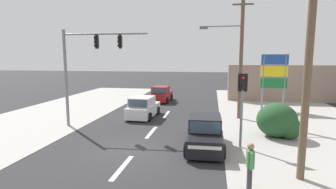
% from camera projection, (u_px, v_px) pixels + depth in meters
% --- Properties ---
extents(ground_plane, '(140.00, 140.00, 0.00)m').
position_uv_depth(ground_plane, '(137.00, 150.00, 12.26)').
color(ground_plane, '#28282B').
extents(lane_dash_near, '(0.20, 2.40, 0.01)m').
position_uv_depth(lane_dash_near, '(122.00, 167.00, 10.30)').
color(lane_dash_near, silver).
rests_on(lane_dash_near, ground).
extents(lane_dash_mid, '(0.20, 2.40, 0.01)m').
position_uv_depth(lane_dash_mid, '(151.00, 132.00, 15.19)').
color(lane_dash_mid, silver).
rests_on(lane_dash_mid, ground).
extents(lane_dash_far, '(0.20, 2.40, 0.01)m').
position_uv_depth(lane_dash_far, '(166.00, 114.00, 20.07)').
color(lane_dash_far, silver).
rests_on(lane_dash_far, ground).
extents(kerb_right_verge, '(10.00, 44.00, 0.02)m').
position_uv_depth(kerb_right_verge, '(327.00, 147.00, 12.71)').
color(kerb_right_verge, '#A39E99').
rests_on(kerb_right_verge, ground).
extents(kerb_left_verge, '(8.00, 40.00, 0.02)m').
position_uv_depth(kerb_left_verge, '(32.00, 122.00, 17.58)').
color(kerb_left_verge, '#A39E99').
rests_on(kerb_left_verge, ground).
extents(utility_pole_foreground_right, '(3.78, 0.38, 9.46)m').
position_uv_depth(utility_pole_foreground_right, '(306.00, 33.00, 8.63)').
color(utility_pole_foreground_right, brown).
rests_on(utility_pole_foreground_right, ground).
extents(utility_pole_midground_right, '(3.78, 0.39, 8.96)m').
position_uv_depth(utility_pole_midground_right, '(239.00, 50.00, 18.03)').
color(utility_pole_midground_right, brown).
rests_on(utility_pole_midground_right, ground).
extents(traffic_signal_mast, '(5.29, 0.51, 6.00)m').
position_uv_depth(traffic_signal_mast, '(85.00, 60.00, 15.98)').
color(traffic_signal_mast, slate).
rests_on(traffic_signal_mast, ground).
extents(pedestal_signal_right_kerb, '(0.44, 0.29, 3.56)m').
position_uv_depth(pedestal_signal_right_kerb, '(242.00, 98.00, 12.28)').
color(pedestal_signal_right_kerb, slate).
rests_on(pedestal_signal_right_kerb, ground).
extents(shopping_plaza_sign, '(2.10, 0.16, 4.60)m').
position_uv_depth(shopping_plaza_sign, '(274.00, 74.00, 21.35)').
color(shopping_plaza_sign, slate).
rests_on(shopping_plaza_sign, ground).
extents(roadside_bush, '(2.25, 1.93, 1.87)m').
position_uv_depth(roadside_bush, '(279.00, 121.00, 14.13)').
color(roadside_bush, '#234C28').
rests_on(roadside_bush, ground).
extents(shopfront_wall_far, '(12.00, 1.00, 3.60)m').
position_uv_depth(shopfront_wall_far, '(290.00, 83.00, 25.80)').
color(shopfront_wall_far, gray).
rests_on(shopfront_wall_far, ground).
extents(hatchback_kerbside_parked, '(1.92, 3.71, 1.53)m').
position_uv_depth(hatchback_kerbside_parked, '(143.00, 108.00, 18.98)').
color(hatchback_kerbside_parked, silver).
rests_on(hatchback_kerbside_parked, ground).
extents(hatchback_oncoming_near, '(1.84, 3.67, 1.53)m').
position_uv_depth(hatchback_oncoming_near, '(205.00, 134.00, 12.42)').
color(hatchback_oncoming_near, black).
rests_on(hatchback_oncoming_near, ground).
extents(hatchback_crossing_left, '(1.88, 3.69, 1.53)m').
position_uv_depth(hatchback_crossing_left, '(161.00, 94.00, 25.89)').
color(hatchback_crossing_left, maroon).
rests_on(hatchback_crossing_left, ground).
extents(pedestrian_at_kerb, '(0.22, 0.56, 1.63)m').
position_uv_depth(pedestrian_at_kerb, '(250.00, 164.00, 8.30)').
color(pedestrian_at_kerb, '#333338').
rests_on(pedestrian_at_kerb, ground).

